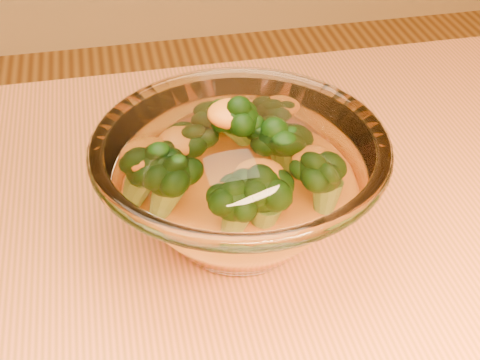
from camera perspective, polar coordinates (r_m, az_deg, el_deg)
The scene contains 3 objects.
glass_bowl at distance 0.53m, azimuth 0.00°, elevation -0.42°, with size 0.23×0.23×0.10m.
cheese_sauce at distance 0.54m, azimuth 0.00°, elevation -2.20°, with size 0.13×0.13×0.04m, color orange.
broccoli_heap at distance 0.52m, azimuth -0.59°, elevation 1.73°, with size 0.16×0.14×0.08m.
Camera 1 is at (-0.09, -0.30, 1.13)m, focal length 50.00 mm.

